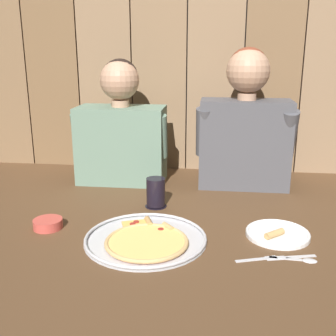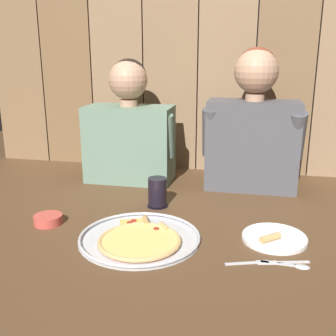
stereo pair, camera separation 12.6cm
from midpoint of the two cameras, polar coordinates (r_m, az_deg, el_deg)
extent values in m
plane|color=brown|center=(1.47, -2.18, -7.88)|extent=(3.20, 3.20, 0.00)
cylinder|color=silver|center=(1.36, -5.82, -9.95)|extent=(0.40, 0.40, 0.01)
torus|color=silver|center=(1.36, -5.83, -9.64)|extent=(0.40, 0.40, 0.01)
cylinder|color=#B23823|center=(1.33, -5.76, -10.43)|extent=(0.26, 0.26, 0.00)
cylinder|color=#F4D170|center=(1.32, -5.76, -10.24)|extent=(0.25, 0.25, 0.01)
torus|color=tan|center=(1.32, -5.76, -10.24)|extent=(0.27, 0.27, 0.01)
cube|color=#EABC56|center=(1.45, -6.99, -7.87)|extent=(0.11, 0.09, 0.01)
cylinder|color=tan|center=(1.46, -5.21, -7.52)|extent=(0.04, 0.06, 0.02)
cylinder|color=#A3281E|center=(1.45, -7.47, -7.75)|extent=(0.02, 0.02, 0.00)
cylinder|color=#A3281E|center=(1.46, -6.93, -7.47)|extent=(0.02, 0.02, 0.00)
cube|color=#F4D170|center=(1.40, -3.66, -8.77)|extent=(0.09, 0.08, 0.01)
cylinder|color=tan|center=(1.41, -2.48, -8.26)|extent=(0.05, 0.05, 0.02)
cylinder|color=#A3281E|center=(1.40, -3.62, -8.52)|extent=(0.02, 0.02, 0.00)
cylinder|color=white|center=(1.42, 12.54, -9.05)|extent=(0.21, 0.21, 0.01)
torus|color=white|center=(1.41, 12.55, -8.83)|extent=(0.21, 0.21, 0.01)
cylinder|color=tan|center=(1.38, 12.06, -9.00)|extent=(0.07, 0.06, 0.02)
cylinder|color=black|center=(1.63, -3.92, -5.29)|extent=(0.09, 0.09, 0.01)
cylinder|color=black|center=(1.61, -3.96, -3.36)|extent=(0.07, 0.07, 0.11)
cylinder|color=#CC4C42|center=(1.52, -18.70, -7.40)|extent=(0.10, 0.10, 0.03)
cylinder|color=#B23823|center=(1.51, -18.72, -7.12)|extent=(0.08, 0.08, 0.02)
cube|color=silver|center=(1.25, 8.57, -12.55)|extent=(0.09, 0.04, 0.01)
cube|color=silver|center=(1.27, 11.38, -12.17)|extent=(0.04, 0.03, 0.01)
cube|color=silver|center=(1.30, 15.31, -11.81)|extent=(0.10, 0.03, 0.01)
cube|color=silver|center=(1.28, 12.00, -12.21)|extent=(0.06, 0.04, 0.00)
cube|color=silver|center=(1.28, 13.29, -12.17)|extent=(0.10, 0.02, 0.01)
ellipsoid|color=silver|center=(1.29, 16.45, -12.18)|extent=(0.05, 0.03, 0.01)
cube|color=slate|center=(1.91, -8.35, 3.21)|extent=(0.40, 0.20, 0.35)
cylinder|color=tan|center=(1.88, -8.59, 8.87)|extent=(0.08, 0.08, 0.03)
sphere|color=tan|center=(1.87, -8.72, 11.98)|extent=(0.17, 0.17, 0.17)
sphere|color=black|center=(1.88, -8.63, 12.41)|extent=(0.16, 0.16, 0.16)
cylinder|color=slate|center=(1.92, -13.90, 4.55)|extent=(0.08, 0.11, 0.20)
cylinder|color=slate|center=(1.83, -3.29, 4.42)|extent=(0.08, 0.10, 0.20)
cube|color=#4C4C51|center=(1.85, 8.67, 3.32)|extent=(0.39, 0.19, 0.39)
cylinder|color=tan|center=(1.81, 8.95, 9.79)|extent=(0.08, 0.08, 0.03)
sphere|color=tan|center=(1.80, 9.11, 13.19)|extent=(0.19, 0.19, 0.19)
sphere|color=brown|center=(1.82, 9.11, 13.65)|extent=(0.17, 0.17, 0.17)
cylinder|color=#4C4C51|center=(1.80, 3.12, 5.03)|extent=(0.08, 0.12, 0.23)
cylinder|color=#4C4C51|center=(1.81, 14.41, 4.63)|extent=(0.08, 0.14, 0.23)
cube|color=brown|center=(2.24, -17.64, 16.20)|extent=(0.27, 0.03, 1.26)
cube|color=#8A6B4D|center=(2.15, -10.63, 16.69)|extent=(0.27, 0.03, 1.26)
cube|color=#866849|center=(2.08, -3.06, 16.95)|extent=(0.27, 0.03, 1.26)
cube|color=#8B6D4E|center=(2.06, 4.86, 16.93)|extent=(0.27, 0.03, 1.26)
cube|color=brown|center=(2.06, 12.85, 16.59)|extent=(0.27, 0.03, 1.26)
cube|color=#8D6F50|center=(2.11, 20.59, 15.98)|extent=(0.27, 0.03, 1.26)
camera|label=1|loc=(0.06, -92.40, -0.70)|focal=43.80mm
camera|label=2|loc=(0.06, 87.60, 0.70)|focal=43.80mm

